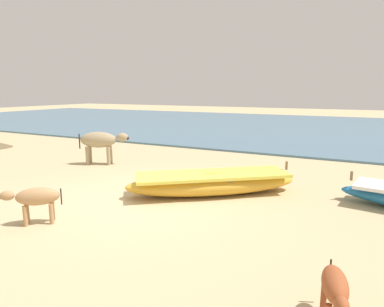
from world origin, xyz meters
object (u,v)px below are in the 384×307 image
cow_adult_dun (100,141)px  calf_near_rust (335,288)px  calf_far_tan (36,198)px  fishing_boat_1 (212,183)px

cow_adult_dun → calf_near_rust: cow_adult_dun is taller
cow_adult_dun → calf_far_tan: size_ratio=1.76×
calf_near_rust → fishing_boat_1: bearing=-152.4°
fishing_boat_1 → calf_far_tan: (-2.10, -3.03, 0.21)m
fishing_boat_1 → cow_adult_dun: size_ratio=2.42×
cow_adult_dun → calf_far_tan: 4.93m
fishing_boat_1 → cow_adult_dun: cow_adult_dun is taller
cow_adult_dun → calf_near_rust: bearing=-58.1°
fishing_boat_1 → calf_near_rust: bearing=-88.3°
calf_near_rust → cow_adult_dun: bearing=-134.8°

